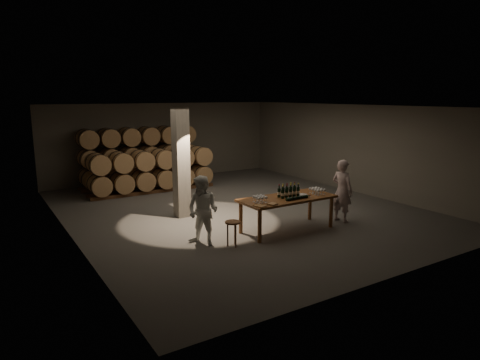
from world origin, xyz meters
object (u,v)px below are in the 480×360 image
plate (302,195)px  tasting_table (287,201)px  notebook_near (273,204)px  bottle_cluster (289,192)px  stool (233,226)px  person_woman (203,211)px  person_man (342,191)px

plate → tasting_table: bearing=178.9°
notebook_near → bottle_cluster: bearing=8.1°
bottle_cluster → stool: 2.03m
plate → stool: plate is taller
stool → notebook_near: bearing=-6.3°
plate → notebook_near: bearing=-162.6°
bottle_cluster → person_woman: 2.48m
bottle_cluster → stool: bearing=-170.3°
stool → tasting_table: bearing=8.9°
stool → person_woman: person_woman is taller
stool → person_woman: bearing=137.9°
bottle_cluster → person_woman: size_ratio=0.36×
person_woman → notebook_near: bearing=38.6°
person_man → stool: bearing=82.2°
tasting_table → person_woman: (-2.39, 0.19, 0.04)m
person_woman → bottle_cluster: bearing=55.6°
bottle_cluster → person_woman: bearing=176.4°
plate → notebook_near: 1.34m
tasting_table → notebook_near: size_ratio=11.59×
bottle_cluster → tasting_table: bearing=-151.3°
tasting_table → bottle_cluster: 0.24m
notebook_near → person_woman: size_ratio=0.13×
person_man → plate: bearing=73.0°
plate → notebook_near: size_ratio=1.32×
bottle_cluster → person_man: bearing=-7.4°
person_man → bottle_cluster: bearing=73.2°
tasting_table → stool: bearing=-171.1°
notebook_near → person_man: bearing=-14.6°
notebook_near → person_man: 2.61m
person_man → person_woman: person_man is taller
person_woman → stool: bearing=17.1°
tasting_table → bottle_cluster: size_ratio=4.28×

